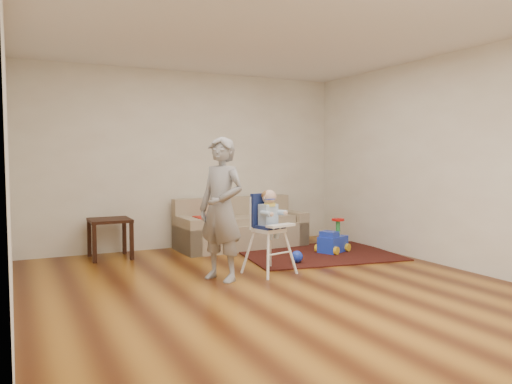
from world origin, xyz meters
name	(u,v)px	position (x,y,z in m)	size (l,w,h in m)	color
ground	(272,287)	(0.00, 0.00, 0.00)	(5.50, 5.50, 0.00)	#431C09
room_envelope	(251,115)	(0.00, 0.53, 1.88)	(5.04, 5.52, 2.72)	beige
sofa	(241,223)	(0.68, 2.30, 0.38)	(2.00, 0.87, 0.76)	gray
side_table	(110,238)	(-1.28, 2.36, 0.27)	(0.55, 0.55, 0.55)	black
area_rug	(318,254)	(1.43, 1.29, 0.01)	(2.10, 1.58, 0.02)	black
ride_on_toy	(333,235)	(1.70, 1.31, 0.26)	(0.44, 0.31, 0.48)	blue
toy_ball	(297,257)	(0.84, 0.90, 0.10)	(0.16, 0.16, 0.16)	blue
high_chair	(269,233)	(0.26, 0.58, 0.49)	(0.57, 0.57, 1.02)	white
adult	(221,209)	(-0.37, 0.54, 0.81)	(0.59, 0.39, 1.62)	gray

